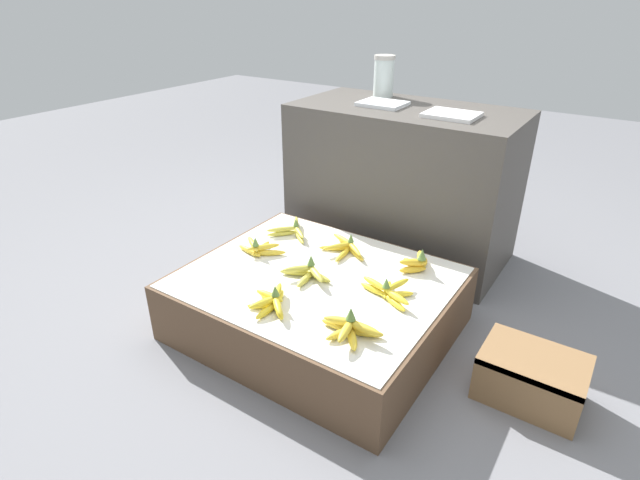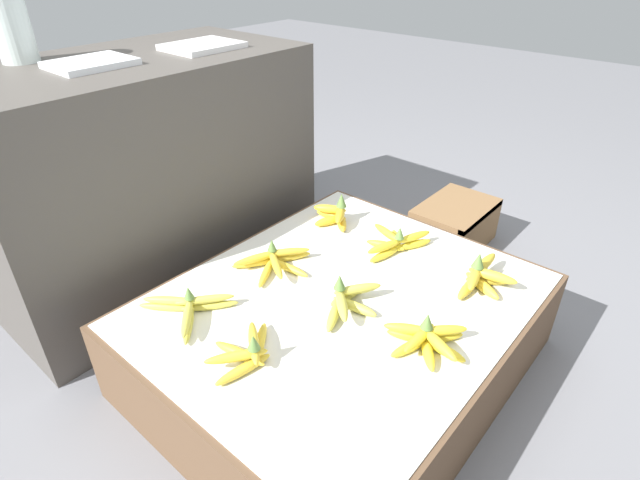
% 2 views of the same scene
% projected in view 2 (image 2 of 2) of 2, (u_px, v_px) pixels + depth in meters
% --- Properties ---
extents(ground_plane, '(10.00, 10.00, 0.00)m').
position_uv_depth(ground_plane, '(340.00, 366.00, 1.51)').
color(ground_plane, slate).
extents(display_platform, '(1.05, 0.88, 0.26)m').
position_uv_depth(display_platform, '(341.00, 334.00, 1.44)').
color(display_platform, brown).
rests_on(display_platform, ground_plane).
extents(back_vendor_table, '(1.12, 0.58, 0.79)m').
position_uv_depth(back_vendor_table, '(147.00, 175.00, 1.75)').
color(back_vendor_table, '#4C4742').
rests_on(back_vendor_table, ground_plane).
extents(wooden_crate, '(0.35, 0.24, 0.18)m').
position_uv_depth(wooden_crate, '(454.00, 225.00, 2.05)').
color(wooden_crate, olive).
rests_on(wooden_crate, ground_plane).
extents(banana_bunch_front_midleft, '(0.19, 0.21, 0.09)m').
position_uv_depth(banana_bunch_front_midleft, '(427.00, 339.00, 1.20)').
color(banana_bunch_front_midleft, yellow).
rests_on(banana_bunch_front_midleft, display_platform).
extents(banana_bunch_front_midright, '(0.23, 0.16, 0.11)m').
position_uv_depth(banana_bunch_front_midright, '(481.00, 276.00, 1.41)').
color(banana_bunch_front_midright, gold).
rests_on(banana_bunch_front_midright, display_platform).
extents(banana_bunch_middle_left, '(0.22, 0.16, 0.09)m').
position_uv_depth(banana_bunch_middle_left, '(247.00, 352.00, 1.16)').
color(banana_bunch_middle_left, gold).
rests_on(banana_bunch_middle_left, display_platform).
extents(banana_bunch_middle_midleft, '(0.23, 0.14, 0.10)m').
position_uv_depth(banana_bunch_middle_midleft, '(347.00, 300.00, 1.32)').
color(banana_bunch_middle_midleft, gold).
rests_on(banana_bunch_middle_midleft, display_platform).
extents(banana_bunch_middle_midright, '(0.24, 0.19, 0.09)m').
position_uv_depth(banana_bunch_middle_midright, '(395.00, 242.00, 1.57)').
color(banana_bunch_middle_midright, yellow).
rests_on(banana_bunch_middle_midright, display_platform).
extents(banana_bunch_back_left, '(0.21, 0.23, 0.08)m').
position_uv_depth(banana_bunch_back_left, '(188.00, 308.00, 1.30)').
color(banana_bunch_back_left, gold).
rests_on(banana_bunch_back_left, display_platform).
extents(banana_bunch_back_midleft, '(0.24, 0.21, 0.08)m').
position_uv_depth(banana_bunch_back_midleft, '(274.00, 261.00, 1.49)').
color(banana_bunch_back_midleft, gold).
rests_on(banana_bunch_back_midleft, display_platform).
extents(banana_bunch_back_midright, '(0.13, 0.17, 0.11)m').
position_uv_depth(banana_bunch_back_midright, '(335.00, 215.00, 1.71)').
color(banana_bunch_back_midright, gold).
rests_on(banana_bunch_back_midright, display_platform).
extents(glass_jar, '(0.11, 0.11, 0.21)m').
position_uv_depth(glass_jar, '(11.00, 24.00, 1.44)').
color(glass_jar, silver).
rests_on(glass_jar, back_vendor_table).
extents(foam_tray_white, '(0.23, 0.19, 0.02)m').
position_uv_depth(foam_tray_white, '(203.00, 46.00, 1.66)').
color(foam_tray_white, white).
rests_on(foam_tray_white, back_vendor_table).
extents(foam_tray_dark, '(0.22, 0.18, 0.02)m').
position_uv_depth(foam_tray_dark, '(91.00, 63.00, 1.44)').
color(foam_tray_dark, white).
rests_on(foam_tray_dark, back_vendor_table).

